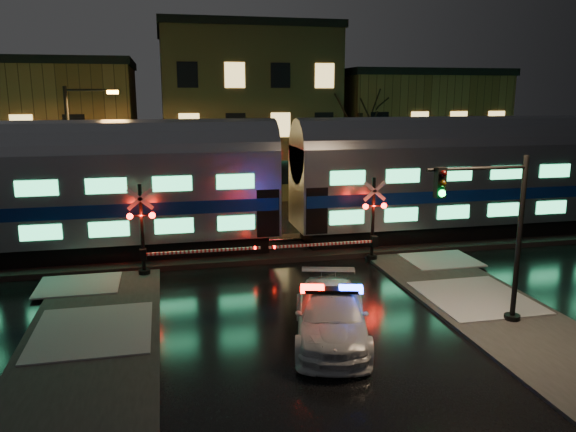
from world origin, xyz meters
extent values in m
plane|color=black|center=(0.00, 0.00, 0.00)|extent=(120.00, 120.00, 0.00)
cube|color=black|center=(0.00, 5.00, 0.12)|extent=(90.00, 4.20, 0.24)
cube|color=#2D2D2D|center=(-6.50, -6.00, 0.06)|extent=(4.00, 20.00, 0.12)
cube|color=#2D2D2D|center=(6.50, -6.00, 0.06)|extent=(4.00, 20.00, 0.12)
cube|color=brown|center=(-13.00, 22.00, 4.50)|extent=(14.00, 10.00, 9.00)
cube|color=brown|center=(2.00, 22.50, 5.75)|extent=(12.00, 11.00, 11.50)
cube|color=brown|center=(15.00, 22.00, 4.25)|extent=(12.00, 10.00, 8.50)
cube|color=black|center=(14.30, 5.00, 0.64)|extent=(24.00, 2.40, 0.80)
cube|color=#B7BAC1|center=(14.30, 5.00, 2.94)|extent=(25.00, 3.05, 3.80)
cube|color=navy|center=(14.30, 5.00, 2.54)|extent=(24.75, 3.09, 0.55)
cube|color=#42FC99|center=(14.30, 3.45, 1.79)|extent=(21.00, 0.05, 0.62)
cube|color=#42FC99|center=(14.30, 3.45, 3.59)|extent=(21.00, 0.05, 0.62)
cylinder|color=#B7BAC1|center=(14.30, 5.00, 4.64)|extent=(25.00, 3.05, 3.05)
imported|color=white|center=(0.53, -4.94, 0.76)|extent=(3.36, 5.60, 1.52)
cube|color=black|center=(0.53, -4.94, 1.56)|extent=(1.63, 0.79, 0.10)
cube|color=#FF0C05|center=(-0.03, -4.80, 1.60)|extent=(0.76, 0.52, 0.18)
cube|color=#1426FF|center=(1.08, -5.08, 1.60)|extent=(0.76, 0.52, 0.18)
cylinder|color=black|center=(4.63, 2.40, 0.14)|extent=(0.47, 0.47, 0.28)
cylinder|color=black|center=(4.63, 2.40, 1.86)|extent=(0.15, 0.15, 3.72)
sphere|color=#FF0C05|center=(4.21, 2.22, 2.51)|extent=(0.24, 0.24, 0.24)
sphere|color=#FF0C05|center=(5.05, 2.22, 2.51)|extent=(0.24, 0.24, 0.24)
cube|color=white|center=(2.30, 2.15, 0.98)|extent=(4.65, 0.10, 0.10)
cube|color=black|center=(4.63, 2.15, 0.98)|extent=(0.25, 0.30, 0.45)
cylinder|color=black|center=(-5.10, 2.40, 0.14)|extent=(0.47, 0.47, 0.28)
cylinder|color=black|center=(-5.10, 2.40, 1.89)|extent=(0.15, 0.15, 3.78)
sphere|color=#FF0C05|center=(-5.52, 2.22, 2.55)|extent=(0.25, 0.25, 0.25)
sphere|color=#FF0C05|center=(-4.67, 2.22, 2.55)|extent=(0.25, 0.25, 0.25)
cube|color=white|center=(-2.74, 2.15, 0.99)|extent=(4.72, 0.10, 0.10)
cube|color=black|center=(-5.10, 2.15, 0.99)|extent=(0.25, 0.30, 0.45)
cylinder|color=black|center=(6.60, -5.01, 0.14)|extent=(0.51, 0.51, 0.27)
cylinder|color=black|center=(6.60, -5.01, 2.71)|extent=(0.16, 0.16, 5.42)
cylinder|color=black|center=(4.97, -5.01, 5.05)|extent=(3.25, 0.11, 0.11)
cube|color=black|center=(3.71, -5.16, 4.69)|extent=(0.29, 0.25, 0.90)
sphere|color=#0CFF3F|center=(3.71, -5.32, 4.40)|extent=(0.20, 0.20, 0.20)
cylinder|color=black|center=(-8.56, 9.00, 3.79)|extent=(0.19, 0.19, 7.59)
cylinder|color=black|center=(-7.42, 9.00, 7.40)|extent=(2.28, 0.11, 0.11)
cube|color=orange|center=(-6.38, 9.00, 7.30)|extent=(0.52, 0.27, 0.17)
camera|label=1|loc=(-4.15, -19.97, 7.23)|focal=35.00mm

